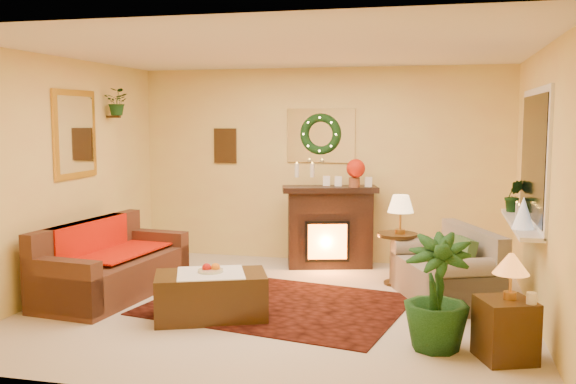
% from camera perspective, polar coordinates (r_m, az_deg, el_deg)
% --- Properties ---
extents(floor, '(5.00, 5.00, 0.00)m').
position_cam_1_polar(floor, '(6.72, -0.71, -10.12)').
color(floor, beige).
rests_on(floor, ground).
extents(ceiling, '(5.00, 5.00, 0.00)m').
position_cam_1_polar(ceiling, '(6.47, -0.74, 12.50)').
color(ceiling, white).
rests_on(ceiling, ground).
extents(wall_back, '(5.00, 5.00, 0.00)m').
position_cam_1_polar(wall_back, '(8.66, 2.94, 2.39)').
color(wall_back, '#EFD88C').
rests_on(wall_back, ground).
extents(wall_front, '(5.00, 5.00, 0.00)m').
position_cam_1_polar(wall_front, '(4.34, -8.06, -1.87)').
color(wall_front, '#EFD88C').
rests_on(wall_front, ground).
extents(wall_left, '(4.50, 4.50, 0.00)m').
position_cam_1_polar(wall_left, '(7.49, -19.61, 1.36)').
color(wall_left, '#EFD88C').
rests_on(wall_left, ground).
extents(wall_right, '(4.50, 4.50, 0.00)m').
position_cam_1_polar(wall_right, '(6.34, 21.75, 0.38)').
color(wall_right, '#EFD88C').
rests_on(wall_right, ground).
extents(area_rug, '(2.84, 2.33, 0.01)m').
position_cam_1_polar(area_rug, '(6.77, -0.96, -9.96)').
color(area_rug, '#4B0706').
rests_on(area_rug, floor).
extents(sofa, '(1.03, 1.96, 0.81)m').
position_cam_1_polar(sofa, '(7.28, -15.26, -5.56)').
color(sofa, maroon).
rests_on(sofa, floor).
extents(red_throw, '(0.77, 1.25, 0.02)m').
position_cam_1_polar(red_throw, '(7.46, -15.05, -5.07)').
color(red_throw, red).
rests_on(red_throw, sofa).
extents(fireplace, '(1.13, 0.62, 0.99)m').
position_cam_1_polar(fireplace, '(8.34, 3.74, -2.97)').
color(fireplace, '#301E18').
rests_on(fireplace, floor).
extents(poinsettia, '(0.24, 0.24, 0.24)m').
position_cam_1_polar(poinsettia, '(8.15, 6.04, 2.10)').
color(poinsettia, red).
rests_on(poinsettia, fireplace).
extents(mantel_candle_a, '(0.06, 0.06, 0.18)m').
position_cam_1_polar(mantel_candle_a, '(8.29, 0.79, 1.93)').
color(mantel_candle_a, white).
rests_on(mantel_candle_a, fireplace).
extents(mantel_candle_b, '(0.06, 0.06, 0.18)m').
position_cam_1_polar(mantel_candle_b, '(8.30, 2.17, 1.94)').
color(mantel_candle_b, '#F1EEBF').
rests_on(mantel_candle_b, fireplace).
extents(mantel_mirror, '(0.92, 0.02, 0.72)m').
position_cam_1_polar(mantel_mirror, '(8.62, 2.94, 5.04)').
color(mantel_mirror, white).
rests_on(mantel_mirror, wall_back).
extents(wreath, '(0.55, 0.11, 0.55)m').
position_cam_1_polar(wreath, '(8.58, 2.89, 5.16)').
color(wreath, '#194719').
rests_on(wreath, wall_back).
extents(wall_art, '(0.32, 0.03, 0.48)m').
position_cam_1_polar(wall_art, '(8.97, -5.60, 4.12)').
color(wall_art, '#381E11').
rests_on(wall_art, wall_back).
extents(gold_mirror, '(0.03, 0.84, 1.00)m').
position_cam_1_polar(gold_mirror, '(7.70, -18.40, 4.89)').
color(gold_mirror, gold).
rests_on(gold_mirror, wall_left).
extents(hanging_plant, '(0.33, 0.28, 0.36)m').
position_cam_1_polar(hanging_plant, '(8.28, -14.87, 6.63)').
color(hanging_plant, '#194719').
rests_on(hanging_plant, wall_left).
extents(loveseat, '(1.24, 1.53, 0.77)m').
position_cam_1_polar(loveseat, '(7.04, 13.79, -6.01)').
color(loveseat, gray).
rests_on(loveseat, floor).
extents(window_frame, '(0.03, 1.86, 1.36)m').
position_cam_1_polar(window_frame, '(6.86, 21.06, 2.95)').
color(window_frame, white).
rests_on(window_frame, wall_right).
extents(window_glass, '(0.02, 1.70, 1.22)m').
position_cam_1_polar(window_glass, '(6.86, 20.94, 2.95)').
color(window_glass, black).
rests_on(window_glass, wall_right).
extents(window_sill, '(0.22, 1.86, 0.04)m').
position_cam_1_polar(window_sill, '(6.92, 19.97, -2.65)').
color(window_sill, white).
rests_on(window_sill, wall_right).
extents(mini_tree, '(0.21, 0.21, 0.31)m').
position_cam_1_polar(mini_tree, '(6.46, 20.19, -1.76)').
color(mini_tree, silver).
rests_on(mini_tree, window_sill).
extents(sill_plant, '(0.26, 0.21, 0.47)m').
position_cam_1_polar(sill_plant, '(7.57, 19.44, -0.22)').
color(sill_plant, black).
rests_on(sill_plant, window_sill).
extents(side_table_round, '(0.49, 0.49, 0.60)m').
position_cam_1_polar(side_table_round, '(7.61, 9.66, -5.71)').
color(side_table_round, '#38240F').
rests_on(side_table_round, floor).
extents(lamp_cream, '(0.30, 0.30, 0.46)m').
position_cam_1_polar(lamp_cream, '(7.49, 9.97, -1.59)').
color(lamp_cream, '#FECE87').
rests_on(lamp_cream, side_table_round).
extents(end_table_square, '(0.53, 0.53, 0.50)m').
position_cam_1_polar(end_table_square, '(5.52, 18.77, -11.31)').
color(end_table_square, black).
rests_on(end_table_square, floor).
extents(lamp_tiffany, '(0.29, 0.29, 0.42)m').
position_cam_1_polar(lamp_tiffany, '(5.42, 19.21, -6.46)').
color(lamp_tiffany, orange).
rests_on(lamp_tiffany, end_table_square).
extents(coffee_table, '(1.20, 0.93, 0.44)m').
position_cam_1_polar(coffee_table, '(6.32, -6.86, -9.27)').
color(coffee_table, black).
rests_on(coffee_table, floor).
extents(fruit_bowl, '(0.24, 0.24, 0.06)m').
position_cam_1_polar(fruit_bowl, '(6.29, -6.90, -7.09)').
color(fruit_bowl, beige).
rests_on(fruit_bowl, coffee_table).
extents(floor_palm, '(1.70, 1.70, 2.93)m').
position_cam_1_polar(floor_palm, '(5.56, 13.07, -9.07)').
color(floor_palm, '#133217').
rests_on(floor_palm, floor).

